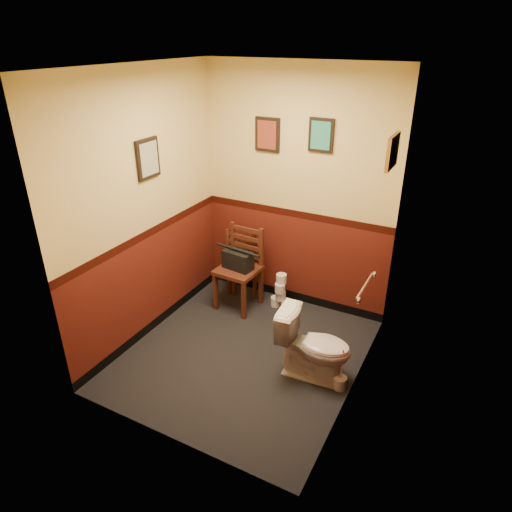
{
  "coord_description": "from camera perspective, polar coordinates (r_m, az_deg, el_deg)",
  "views": [
    {
      "loc": [
        1.82,
        -3.22,
        2.94
      ],
      "look_at": [
        0.0,
        0.25,
        1.0
      ],
      "focal_mm": 32.0,
      "sensor_mm": 36.0,
      "label": 1
    }
  ],
  "objects": [
    {
      "name": "floor",
      "position": [
        4.72,
        -1.44,
        -12.16
      ],
      "size": [
        2.2,
        2.4,
        0.0
      ],
      "primitive_type": "cube",
      "color": "black",
      "rests_on": "ground"
    },
    {
      "name": "ceiling",
      "position": [
        3.71,
        -1.94,
        22.62
      ],
      "size": [
        2.2,
        2.4,
        0.0
      ],
      "primitive_type": "cube",
      "rotation": [
        3.14,
        0.0,
        0.0
      ],
      "color": "silver",
      "rests_on": "ground"
    },
    {
      "name": "wall_back",
      "position": [
        5.04,
        5.06,
        7.84
      ],
      "size": [
        2.2,
        0.0,
        2.7
      ],
      "primitive_type": "cube",
      "rotation": [
        1.57,
        0.0,
        0.0
      ],
      "color": "#551911",
      "rests_on": "ground"
    },
    {
      "name": "wall_front",
      "position": [
        3.15,
        -12.37,
        -4.66
      ],
      "size": [
        2.2,
        0.0,
        2.7
      ],
      "primitive_type": "cube",
      "rotation": [
        -1.57,
        0.0,
        0.0
      ],
      "color": "#551911",
      "rests_on": "ground"
    },
    {
      "name": "wall_left",
      "position": [
        4.63,
        -13.7,
        5.48
      ],
      "size": [
        0.0,
        2.4,
        2.7
      ],
      "primitive_type": "cube",
      "rotation": [
        1.57,
        0.0,
        1.57
      ],
      "color": "#551911",
      "rests_on": "ground"
    },
    {
      "name": "wall_right",
      "position": [
        3.66,
        13.56,
        -0.16
      ],
      "size": [
        0.0,
        2.4,
        2.7
      ],
      "primitive_type": "cube",
      "rotation": [
        1.57,
        0.0,
        -1.57
      ],
      "color": "#551911",
      "rests_on": "ground"
    },
    {
      "name": "grab_bar",
      "position": [
        4.07,
        13.49,
        -3.73
      ],
      "size": [
        0.05,
        0.56,
        0.06
      ],
      "color": "silver",
      "rests_on": "wall_right"
    },
    {
      "name": "framed_print_back_a",
      "position": [
        5.0,
        1.43,
        14.92
      ],
      "size": [
        0.28,
        0.04,
        0.36
      ],
      "color": "black",
      "rests_on": "wall_back"
    },
    {
      "name": "framed_print_back_b",
      "position": [
        4.76,
        8.14,
        14.71
      ],
      "size": [
        0.26,
        0.04,
        0.34
      ],
      "color": "black",
      "rests_on": "wall_back"
    },
    {
      "name": "framed_print_left",
      "position": [
        4.54,
        -13.35,
        11.76
      ],
      "size": [
        0.04,
        0.3,
        0.38
      ],
      "color": "black",
      "rests_on": "wall_left"
    },
    {
      "name": "framed_print_right",
      "position": [
        3.99,
        16.67,
        12.39
      ],
      "size": [
        0.04,
        0.34,
        0.28
      ],
      "color": "olive",
      "rests_on": "wall_right"
    },
    {
      "name": "toilet",
      "position": [
        4.3,
        7.27,
        -11.12
      ],
      "size": [
        0.72,
        0.44,
        0.67
      ],
      "primitive_type": "imported",
      "rotation": [
        0.0,
        0.0,
        1.65
      ],
      "color": "white",
      "rests_on": "floor"
    },
    {
      "name": "toilet_brush",
      "position": [
        4.37,
        10.46,
        -15.2
      ],
      "size": [
        0.12,
        0.12,
        0.44
      ],
      "color": "silver",
      "rests_on": "floor"
    },
    {
      "name": "chair_left",
      "position": [
        5.35,
        -2.4,
        -1.67
      ],
      "size": [
        0.44,
        0.44,
        0.86
      ],
      "rotation": [
        0.0,
        0.0,
        0.1
      ],
      "color": "#512518",
      "rests_on": "floor"
    },
    {
      "name": "chair_right",
      "position": [
        5.25,
        -1.99,
        -1.55
      ],
      "size": [
        0.47,
        0.47,
        0.96
      ],
      "rotation": [
        0.0,
        0.0,
        -0.05
      ],
      "color": "#512518",
      "rests_on": "floor"
    },
    {
      "name": "handbag",
      "position": [
        5.16,
        -2.27,
        -0.48
      ],
      "size": [
        0.36,
        0.21,
        0.25
      ],
      "rotation": [
        0.0,
        0.0,
        -0.13
      ],
      "color": "black",
      "rests_on": "chair_right"
    },
    {
      "name": "tp_stack",
      "position": [
        5.35,
        3.1,
        -4.7
      ],
      "size": [
        0.25,
        0.15,
        0.43
      ],
      "color": "silver",
      "rests_on": "floor"
    }
  ]
}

